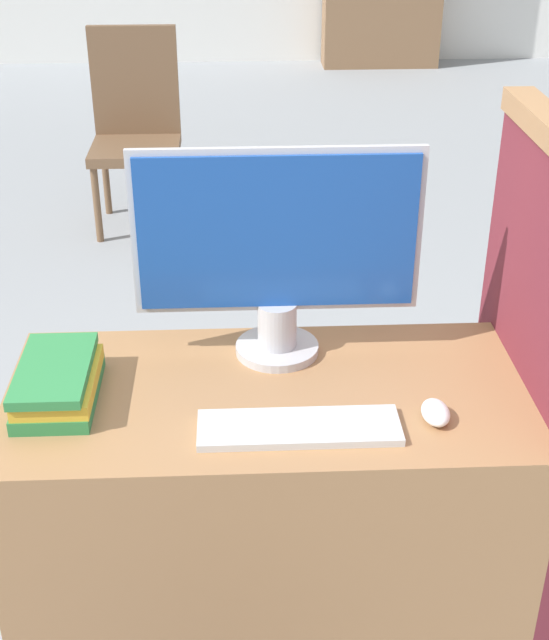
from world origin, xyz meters
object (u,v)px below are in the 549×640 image
mouse (436,412)px  book_stack (58,383)px  monitor (277,249)px  far_chair (136,122)px  keyboard (299,428)px

mouse → book_stack: book_stack is taller
monitor → far_chair: (-0.58, 2.70, -0.49)m
monitor → mouse: bearing=-43.1°
mouse → far_chair: (-0.89, 2.99, -0.25)m
book_stack → mouse: bearing=-8.2°
keyboard → far_chair: bearing=101.5°
monitor → mouse: (0.31, -0.29, -0.24)m
monitor → book_stack: bearing=-159.4°
mouse → monitor: bearing=136.9°
monitor → keyboard: (0.03, -0.31, -0.25)m
mouse → far_chair: bearing=106.6°
book_stack → far_chair: 2.89m
mouse → book_stack: (-0.78, 0.11, 0.02)m
keyboard → mouse: bearing=5.2°
keyboard → book_stack: (-0.50, 0.14, 0.03)m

